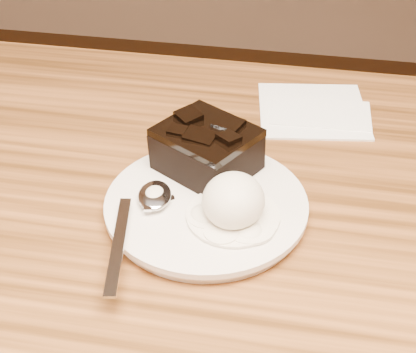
% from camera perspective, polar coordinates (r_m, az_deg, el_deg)
% --- Properties ---
extents(plate, '(0.20, 0.20, 0.02)m').
position_cam_1_polar(plate, '(0.63, -0.17, -2.84)').
color(plate, silver).
rests_on(plate, dining_table).
extents(brownie, '(0.12, 0.12, 0.04)m').
position_cam_1_polar(brownie, '(0.65, -0.11, 2.30)').
color(brownie, black).
rests_on(brownie, plate).
extents(ice_cream_scoop, '(0.06, 0.06, 0.05)m').
position_cam_1_polar(ice_cream_scoop, '(0.59, 2.35, -2.20)').
color(ice_cream_scoop, silver).
rests_on(ice_cream_scoop, plate).
extents(melt_puddle, '(0.09, 0.09, 0.00)m').
position_cam_1_polar(melt_puddle, '(0.60, 2.31, -3.65)').
color(melt_puddle, white).
rests_on(melt_puddle, plate).
extents(spoon, '(0.07, 0.19, 0.01)m').
position_cam_1_polar(spoon, '(0.62, -4.92, -1.86)').
color(spoon, silver).
rests_on(spoon, plate).
extents(napkin, '(0.15, 0.15, 0.01)m').
position_cam_1_polar(napkin, '(0.81, 9.58, 6.08)').
color(napkin, white).
rests_on(napkin, dining_table).
extents(crumb_a, '(0.01, 0.01, 0.00)m').
position_cam_1_polar(crumb_a, '(0.62, 3.45, -1.94)').
color(crumb_a, black).
rests_on(crumb_a, plate).
extents(crumb_b, '(0.01, 0.01, 0.00)m').
position_cam_1_polar(crumb_b, '(0.63, -3.35, -1.95)').
color(crumb_b, black).
rests_on(crumb_b, plate).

